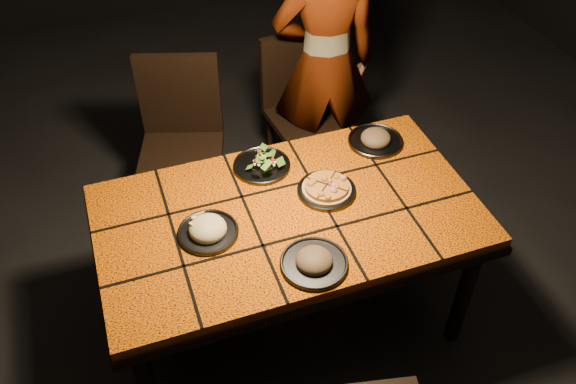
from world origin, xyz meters
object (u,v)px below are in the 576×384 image
object	(u,v)px
dining_table	(288,224)
chair_far_right	(301,100)
chair_far_left	(181,133)
plate_pizza	(327,189)
plate_pasta	(208,230)
diner	(325,63)

from	to	relation	value
dining_table	chair_far_right	size ratio (longest dim) A/B	1.78
chair_far_left	chair_far_right	distance (m)	0.74
chair_far_right	chair_far_left	bearing A→B (deg)	-176.67
chair_far_left	chair_far_right	world-z (taller)	chair_far_left
chair_far_right	plate_pizza	size ratio (longest dim) A/B	2.99
plate_pasta	chair_far_right	bearing A→B (deg)	53.27
chair_far_left	plate_pizza	bearing A→B (deg)	-43.84
chair_far_left	plate_pasta	distance (m)	0.99
dining_table	diner	size ratio (longest dim) A/B	1.02
chair_far_left	diner	world-z (taller)	diner
diner	plate_pizza	distance (m)	0.99
chair_far_left	diner	distance (m)	0.87
chair_far_right	plate_pasta	bearing A→B (deg)	-132.44
dining_table	plate_pizza	distance (m)	0.23
dining_table	plate_pasta	distance (m)	0.36
chair_far_right	plate_pasta	size ratio (longest dim) A/B	3.65
dining_table	diner	xyz separation A→B (m)	(0.56, 0.98, 0.13)
diner	plate_pasta	distance (m)	1.34
plate_pizza	plate_pasta	distance (m)	0.55
dining_table	plate_pasta	world-z (taller)	plate_pasta
chair_far_left	dining_table	bearing A→B (deg)	-55.59
diner	plate_pizza	bearing A→B (deg)	80.80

